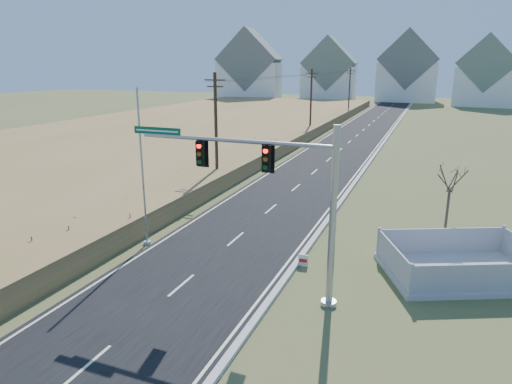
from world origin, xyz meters
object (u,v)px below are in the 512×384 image
(traffic_signal_mast, at_px, (287,195))
(flagpole, at_px, (143,185))
(fence_enclosure, at_px, (460,269))
(open_sign, at_px, (303,260))
(bare_tree, at_px, (451,178))

(traffic_signal_mast, height_order, flagpole, flagpole)
(traffic_signal_mast, relative_size, flagpole, 1.10)
(traffic_signal_mast, xyz_separation_m, fence_enclosure, (7.00, 4.96, -4.25))
(open_sign, height_order, bare_tree, bare_tree)
(traffic_signal_mast, height_order, fence_enclosure, traffic_signal_mast)
(open_sign, height_order, flagpole, flagpole)
(bare_tree, bearing_deg, fence_enclosure, -80.34)
(fence_enclosure, relative_size, open_sign, 13.28)
(open_sign, relative_size, bare_tree, 0.13)
(traffic_signal_mast, xyz_separation_m, bare_tree, (6.34, 8.85, -0.76))
(traffic_signal_mast, distance_m, flagpole, 9.45)
(flagpole, height_order, bare_tree, flagpole)
(open_sign, xyz_separation_m, flagpole, (-8.80, -0.32, 3.06))
(flagpole, bearing_deg, bare_tree, 21.30)
(flagpole, bearing_deg, fence_enclosure, 7.37)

